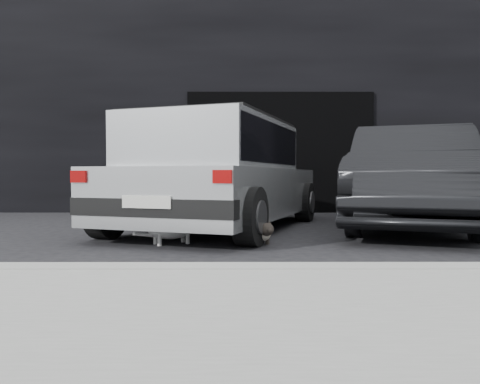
{
  "coord_description": "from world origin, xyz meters",
  "views": [
    {
      "loc": [
        0.1,
        -6.13,
        0.8
      ],
      "look_at": [
        0.12,
        -1.0,
        0.62
      ],
      "focal_mm": 35.0,
      "sensor_mm": 36.0,
      "label": 1
    }
  ],
  "objects_px": {
    "cat_siamese": "(257,232)",
    "cat_white": "(175,227)",
    "second_car": "(413,176)",
    "silver_hatchback": "(219,169)"
  },
  "relations": [
    {
      "from": "cat_siamese",
      "to": "cat_white",
      "type": "bearing_deg",
      "value": -22.41
    },
    {
      "from": "second_car",
      "to": "silver_hatchback",
      "type": "bearing_deg",
      "value": -157.23
    },
    {
      "from": "cat_siamese",
      "to": "cat_white",
      "type": "height_order",
      "value": "cat_white"
    },
    {
      "from": "silver_hatchback",
      "to": "cat_white",
      "type": "height_order",
      "value": "silver_hatchback"
    },
    {
      "from": "cat_siamese",
      "to": "second_car",
      "type": "bearing_deg",
      "value": -170.14
    },
    {
      "from": "cat_white",
      "to": "second_car",
      "type": "bearing_deg",
      "value": 87.41
    },
    {
      "from": "silver_hatchback",
      "to": "second_car",
      "type": "bearing_deg",
      "value": 22.68
    },
    {
      "from": "silver_hatchback",
      "to": "cat_siamese",
      "type": "bearing_deg",
      "value": -51.58
    },
    {
      "from": "cat_siamese",
      "to": "cat_white",
      "type": "xyz_separation_m",
      "value": [
        -0.97,
        -0.03,
        0.06
      ]
    },
    {
      "from": "second_car",
      "to": "cat_siamese",
      "type": "relative_size",
      "value": 6.08
    }
  ]
}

